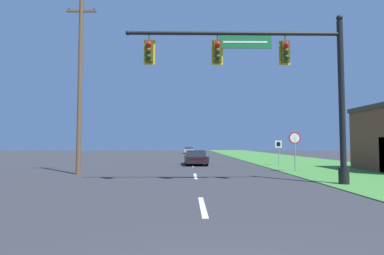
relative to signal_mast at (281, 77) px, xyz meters
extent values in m
cube|color=#428438|center=(6.80, 19.55, -4.72)|extent=(10.00, 110.00, 0.04)
cube|color=silver|center=(-3.70, -4.45, -4.73)|extent=(0.16, 2.80, 0.01)
cube|color=silver|center=(-3.70, 3.55, -4.73)|extent=(0.16, 2.80, 0.01)
cube|color=silver|center=(-3.70, 11.55, -4.73)|extent=(0.16, 2.80, 0.01)
cube|color=silver|center=(-3.70, 19.55, -4.73)|extent=(0.16, 2.80, 0.01)
cube|color=silver|center=(-3.70, 27.55, -4.73)|extent=(0.16, 2.80, 0.01)
cylinder|color=black|center=(2.70, 0.00, -4.35)|extent=(0.44, 0.44, 0.70)
cylinder|color=black|center=(2.70, 0.00, -1.07)|extent=(0.26, 0.26, 7.26)
sphere|color=black|center=(2.70, 0.00, 2.70)|extent=(0.28, 0.28, 0.28)
cylinder|color=black|center=(-2.04, 0.00, 1.96)|extent=(9.48, 0.16, 0.16)
sphere|color=black|center=(-6.78, 0.00, 1.96)|extent=(0.21, 0.21, 0.21)
cube|color=#196B33|center=(-1.57, 0.00, 1.57)|extent=(2.35, 0.06, 0.55)
cube|color=white|center=(-1.57, -0.03, 1.57)|extent=(1.98, 0.01, 0.08)
cylinder|color=#4C4214|center=(-5.84, 0.00, 1.79)|extent=(0.06, 0.06, 0.35)
cube|color=yellow|center=(-5.84, 0.14, 1.14)|extent=(0.50, 0.03, 1.11)
cube|color=#4C4214|center=(-5.84, 0.00, 1.14)|extent=(0.34, 0.24, 0.95)
sphere|color=red|center=(-5.84, -0.14, 1.42)|extent=(0.22, 0.22, 0.22)
sphere|color=#51380F|center=(-5.84, -0.14, 1.14)|extent=(0.22, 0.22, 0.22)
sphere|color=#0F3D19|center=(-5.84, -0.14, 0.85)|extent=(0.22, 0.22, 0.22)
cylinder|color=#4C4214|center=(-2.80, 0.00, 1.79)|extent=(0.06, 0.06, 0.35)
cube|color=yellow|center=(-2.80, 0.14, 1.14)|extent=(0.50, 0.03, 1.11)
cube|color=#4C4214|center=(-2.80, 0.00, 1.14)|extent=(0.34, 0.24, 0.95)
sphere|color=red|center=(-2.80, -0.14, 1.42)|extent=(0.22, 0.22, 0.22)
sphere|color=#51380F|center=(-2.80, -0.14, 1.14)|extent=(0.22, 0.22, 0.22)
sphere|color=#0F3D19|center=(-2.80, -0.14, 0.85)|extent=(0.22, 0.22, 0.22)
cylinder|color=#4C4214|center=(0.24, 0.00, 1.79)|extent=(0.06, 0.06, 0.35)
cube|color=yellow|center=(0.24, 0.14, 1.14)|extent=(0.50, 0.03, 1.11)
cube|color=#4C4214|center=(0.24, 0.00, 1.14)|extent=(0.34, 0.24, 0.95)
sphere|color=red|center=(0.24, -0.14, 1.42)|extent=(0.22, 0.22, 0.22)
sphere|color=#51380F|center=(0.24, -0.14, 1.14)|extent=(0.22, 0.22, 0.22)
sphere|color=#0F3D19|center=(0.24, -0.14, 0.85)|extent=(0.22, 0.22, 0.22)
cylinder|color=black|center=(-2.69, 14.50, -4.42)|extent=(0.22, 0.64, 0.64)
cylinder|color=black|center=(-4.29, 14.44, -4.42)|extent=(0.22, 0.64, 0.64)
cylinder|color=black|center=(-2.57, 11.29, -4.42)|extent=(0.22, 0.64, 0.64)
cylinder|color=black|center=(-4.17, 11.23, -4.42)|extent=(0.22, 0.64, 0.64)
cube|color=black|center=(-3.43, 12.87, -4.24)|extent=(1.99, 4.68, 0.55)
cube|color=#283342|center=(-3.44, 12.98, -3.76)|extent=(1.67, 2.00, 0.42)
cube|color=black|center=(-3.44, 12.98, -3.58)|extent=(1.64, 1.96, 0.06)
cube|color=#B71414|center=(-3.35, 10.59, -4.18)|extent=(1.68, 0.12, 0.14)
cylinder|color=black|center=(-3.09, 45.97, -4.42)|extent=(0.22, 0.64, 0.64)
cylinder|color=black|center=(-4.69, 45.97, -4.42)|extent=(0.22, 0.64, 0.64)
cylinder|color=black|center=(-3.09, 42.95, -4.42)|extent=(0.22, 0.64, 0.64)
cylinder|color=black|center=(-4.69, 42.95, -4.42)|extent=(0.22, 0.64, 0.64)
cube|color=#B7B7BC|center=(-3.89, 44.46, -4.24)|extent=(1.82, 4.42, 0.55)
cube|color=#283342|center=(-3.89, 44.57, -3.76)|extent=(1.60, 1.86, 0.42)
cube|color=#B7B7BC|center=(-3.89, 44.57, -3.58)|extent=(1.57, 1.82, 0.06)
cube|color=#B71414|center=(-3.89, 42.28, -4.18)|extent=(1.67, 0.06, 0.14)
cylinder|color=gray|center=(2.71, 5.96, -3.60)|extent=(0.07, 0.07, 2.20)
cylinder|color=red|center=(2.71, 5.96, -2.58)|extent=(0.76, 0.04, 0.76)
cylinder|color=white|center=(2.71, 5.94, -2.58)|extent=(0.61, 0.01, 0.61)
cylinder|color=gray|center=(3.39, 11.62, -3.70)|extent=(0.06, 0.06, 2.00)
cube|color=white|center=(3.39, 11.62, -2.97)|extent=(0.55, 0.04, 0.60)
cube|color=black|center=(3.39, 11.59, -2.97)|extent=(0.31, 0.01, 0.34)
cylinder|color=brown|center=(-10.56, 4.73, 0.62)|extent=(0.26, 0.26, 10.72)
cube|color=brown|center=(-10.56, 4.73, 5.08)|extent=(1.80, 0.12, 0.12)
cylinder|color=#333338|center=(-11.31, 4.73, 5.20)|extent=(0.08, 0.08, 0.12)
cylinder|color=#333338|center=(-9.81, 4.73, 5.20)|extent=(0.08, 0.08, 0.12)
camera|label=1|loc=(-4.12, -13.05, -2.97)|focal=28.00mm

